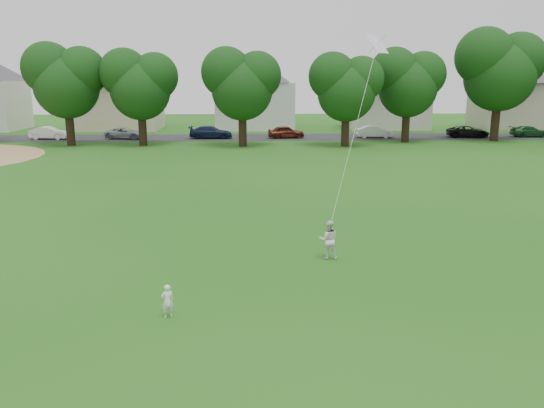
{
  "coord_description": "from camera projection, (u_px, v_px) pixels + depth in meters",
  "views": [
    {
      "loc": [
        -0.81,
        -13.26,
        5.91
      ],
      "look_at": [
        -0.13,
        2.0,
        2.3
      ],
      "focal_mm": 35.0,
      "sensor_mm": 36.0,
      "label": 1
    }
  ],
  "objects": [
    {
      "name": "older_boy",
      "position": [
        329.0,
        240.0,
        17.75
      ],
      "size": [
        0.68,
        0.54,
        1.33
      ],
      "primitive_type": "imported",
      "rotation": [
        0.0,
        0.0,
        3.08
      ],
      "color": "white",
      "rests_on": "ground"
    },
    {
      "name": "street",
      "position": [
        256.0,
        137.0,
        55.12
      ],
      "size": [
        90.0,
        7.0,
        0.01
      ],
      "primitive_type": "cube",
      "color": "#2D2D30",
      "rests_on": "ground"
    },
    {
      "name": "tree_row",
      "position": [
        299.0,
        74.0,
        48.12
      ],
      "size": [
        81.66,
        9.58,
        11.01
      ],
      "color": "black",
      "rests_on": "ground"
    },
    {
      "name": "parked_cars",
      "position": [
        289.0,
        132.0,
        54.15
      ],
      "size": [
        71.14,
        2.49,
        1.27
      ],
      "color": "black",
      "rests_on": "ground"
    },
    {
      "name": "toddler",
      "position": [
        167.0,
        301.0,
        13.38
      ],
      "size": [
        0.38,
        0.32,
        0.88
      ],
      "primitive_type": "imported",
      "rotation": [
        0.0,
        0.0,
        3.56
      ],
      "color": "white",
      "rests_on": "ground"
    },
    {
      "name": "kite",
      "position": [
        354.0,
        134.0,
        18.37
      ],
      "size": [
        1.54,
        1.92,
        7.09
      ],
      "color": "white",
      "rests_on": "ground"
    },
    {
      "name": "house_row",
      "position": [
        257.0,
        85.0,
        63.65
      ],
      "size": [
        76.29,
        13.63,
        10.4
      ],
      "color": "white",
      "rests_on": "ground"
    },
    {
      "name": "ground",
      "position": [
        280.0,
        304.0,
        14.28
      ],
      "size": [
        160.0,
        160.0,
        0.0
      ],
      "primitive_type": "plane",
      "color": "#1B5212",
      "rests_on": "ground"
    }
  ]
}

